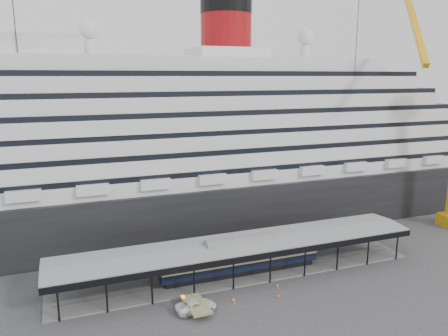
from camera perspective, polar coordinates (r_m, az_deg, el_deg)
The scene contains 8 objects.
ground at distance 64.36m, azimuth 4.03°, elevation -15.42°, with size 200.00×200.00×0.00m, color #3A3A3D.
cruise_ship at distance 87.91m, azimuth -4.59°, elevation 4.59°, with size 130.00×30.00×43.90m.
platform_canopy at distance 67.45m, azimuth 2.23°, elevation -11.84°, with size 56.00×9.18×5.30m.
port_truck at distance 58.57m, azimuth -3.66°, elevation -17.56°, with size 2.43×5.27×1.46m, color white.
pullman_carriage at distance 67.18m, azimuth 2.13°, elevation -11.41°, with size 24.82×3.48×24.35m.
traffic_cone_left at distance 60.41m, azimuth 1.27°, elevation -16.89°, with size 0.57×0.57×0.85m.
traffic_cone_mid at distance 61.98m, azimuth 7.13°, elevation -16.29°, with size 0.42×0.42×0.66m.
traffic_cone_right at distance 64.69m, azimuth 6.98°, elevation -15.01°, with size 0.40×0.40×0.66m.
Camera 1 is at (-24.41, -51.69, 29.56)m, focal length 35.00 mm.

